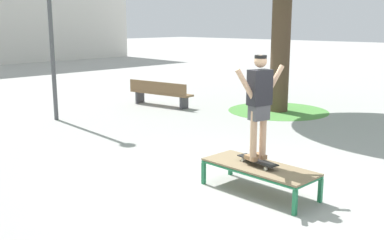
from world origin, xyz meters
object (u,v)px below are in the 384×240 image
(skate_box, at_px, (259,168))
(skateboard, at_px, (257,161))
(skater, at_px, (259,100))
(park_bench, at_px, (160,93))

(skate_box, height_order, skateboard, skateboard)
(skateboard, xyz_separation_m, skater, (0.00, 0.00, 0.99))
(skateboard, height_order, park_bench, park_bench)
(skateboard, bearing_deg, skate_box, -92.66)
(skate_box, height_order, park_bench, park_bench)
(park_bench, bearing_deg, skateboard, -121.77)
(skateboard, height_order, skater, skater)
(park_bench, bearing_deg, skater, -121.77)
(skate_box, bearing_deg, skateboard, 87.34)
(skate_box, relative_size, skateboard, 2.34)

